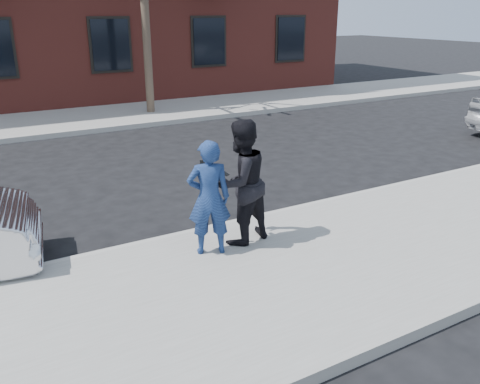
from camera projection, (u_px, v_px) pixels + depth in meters
ground at (124, 318)px, 5.86m from camera, size 100.00×100.00×0.00m
near_sidewalk at (131, 323)px, 5.63m from camera, size 50.00×3.50×0.15m
near_curb at (89, 258)px, 7.10m from camera, size 50.00×0.10×0.15m
far_sidewalk at (4, 127)px, 14.99m from camera, size 50.00×3.50×0.15m
far_curb at (12, 140)px, 13.53m from camera, size 50.00×0.10×0.15m
man_hoodie at (209, 198)px, 6.86m from camera, size 0.68×0.58×1.61m
man_peacoat at (241, 183)px, 7.17m from camera, size 1.01×0.87×1.80m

